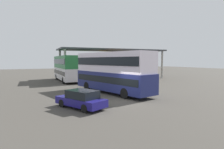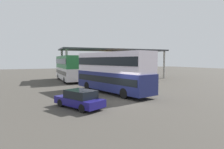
{
  "view_description": "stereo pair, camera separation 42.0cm",
  "coord_description": "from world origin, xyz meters",
  "px_view_note": "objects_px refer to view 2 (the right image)",
  "views": [
    {
      "loc": [
        -8.2,
        -14.15,
        3.55
      ],
      "look_at": [
        1.09,
        4.23,
        2.0
      ],
      "focal_mm": 30.62,
      "sensor_mm": 36.0,
      "label": 1
    },
    {
      "loc": [
        -7.83,
        -14.34,
        3.55
      ],
      "look_at": [
        1.09,
        4.23,
        2.0
      ],
      "focal_mm": 30.62,
      "sensor_mm": 36.0,
      "label": 2
    }
  ],
  "objects_px": {
    "double_decker_main": "(112,71)",
    "double_decker_near_canopy": "(68,67)",
    "double_decker_mid_row": "(90,67)",
    "parked_hatchback": "(79,99)",
    "double_decker_far_right": "(112,66)"
  },
  "relations": [
    {
      "from": "parked_hatchback",
      "to": "double_decker_mid_row",
      "type": "relative_size",
      "value": 0.43
    },
    {
      "from": "parked_hatchback",
      "to": "double_decker_near_canopy",
      "type": "relative_size",
      "value": 0.4
    },
    {
      "from": "double_decker_main",
      "to": "double_decker_mid_row",
      "type": "xyz_separation_m",
      "value": [
        2.4,
        14.1,
        -0.01
      ]
    },
    {
      "from": "parked_hatchback",
      "to": "double_decker_far_right",
      "type": "xyz_separation_m",
      "value": [
        11.63,
        18.71,
        1.71
      ]
    },
    {
      "from": "double_decker_near_canopy",
      "to": "double_decker_far_right",
      "type": "bearing_deg",
      "value": -90.5
    },
    {
      "from": "double_decker_main",
      "to": "double_decker_near_canopy",
      "type": "relative_size",
      "value": 0.98
    },
    {
      "from": "double_decker_near_canopy",
      "to": "double_decker_main",
      "type": "bearing_deg",
      "value": -171.46
    },
    {
      "from": "double_decker_mid_row",
      "to": "double_decker_far_right",
      "type": "relative_size",
      "value": 0.94
    },
    {
      "from": "double_decker_mid_row",
      "to": "double_decker_far_right",
      "type": "bearing_deg",
      "value": -93.31
    },
    {
      "from": "double_decker_main",
      "to": "double_decker_far_right",
      "type": "xyz_separation_m",
      "value": [
        6.59,
        13.79,
        -0.02
      ]
    },
    {
      "from": "parked_hatchback",
      "to": "double_decker_mid_row",
      "type": "xyz_separation_m",
      "value": [
        7.44,
        19.02,
        1.71
      ]
    },
    {
      "from": "double_decker_near_canopy",
      "to": "double_decker_far_right",
      "type": "xyz_separation_m",
      "value": [
        8.2,
        -0.37,
        0.04
      ]
    },
    {
      "from": "double_decker_main",
      "to": "double_decker_mid_row",
      "type": "distance_m",
      "value": 14.3
    },
    {
      "from": "double_decker_near_canopy",
      "to": "double_decker_mid_row",
      "type": "height_order",
      "value": "double_decker_mid_row"
    },
    {
      "from": "double_decker_main",
      "to": "double_decker_near_canopy",
      "type": "bearing_deg",
      "value": -6.28
    }
  ]
}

